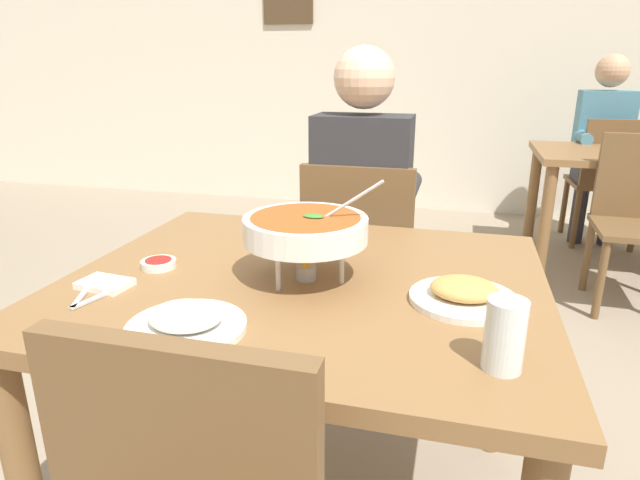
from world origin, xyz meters
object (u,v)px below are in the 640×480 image
(drink_glass, at_px, (504,339))
(dining_table_far, at_px, (620,173))
(patron_bg_left, at_px, (603,139))
(chair_bg_left, at_px, (608,175))
(rice_plate, at_px, (186,322))
(chair_bg_right, at_px, (639,211))
(appetizer_plate, at_px, (464,294))
(chair_diner_main, at_px, (360,259))
(curry_bowl, at_px, (306,230))
(diner_main, at_px, (363,199))
(dining_table_main, at_px, (305,315))
(sauce_dish, at_px, (159,263))

(drink_glass, height_order, dining_table_far, drink_glass)
(drink_glass, relative_size, patron_bg_left, 0.10)
(dining_table_far, xyz_separation_m, chair_bg_left, (0.05, 0.46, -0.10))
(rice_plate, relative_size, chair_bg_right, 0.27)
(appetizer_plate, bearing_deg, chair_diner_main, 114.89)
(chair_diner_main, distance_m, rice_plate, 1.15)
(curry_bowl, xyz_separation_m, appetizer_plate, (0.38, -0.04, -0.11))
(rice_plate, distance_m, chair_bg_left, 3.53)
(chair_bg_right, bearing_deg, curry_bowl, -124.18)
(diner_main, relative_size, curry_bowl, 3.94)
(chair_bg_left, height_order, patron_bg_left, patron_bg_left)
(dining_table_main, height_order, chair_bg_right, chair_bg_right)
(curry_bowl, height_order, patron_bg_left, patron_bg_left)
(rice_plate, bearing_deg, drink_glass, 1.32)
(appetizer_plate, height_order, sauce_dish, appetizer_plate)
(dining_table_main, bearing_deg, chair_diner_main, 90.00)
(dining_table_main, bearing_deg, appetizer_plate, -7.59)
(chair_bg_right, bearing_deg, chair_bg_left, 86.00)
(curry_bowl, relative_size, chair_bg_right, 0.37)
(dining_table_main, height_order, rice_plate, rice_plate)
(chair_bg_right, bearing_deg, patron_bg_left, 88.74)
(rice_plate, bearing_deg, patron_bg_left, 66.23)
(chair_diner_main, relative_size, chair_bg_left, 1.00)
(curry_bowl, xyz_separation_m, drink_glass, (0.44, -0.30, -0.07))
(chair_bg_right, distance_m, patron_bg_left, 1.14)
(diner_main, height_order, appetizer_plate, diner_main)
(dining_table_main, xyz_separation_m, rice_plate, (-0.15, -0.33, 0.13))
(diner_main, relative_size, rice_plate, 5.46)
(dining_table_main, bearing_deg, dining_table_far, 61.48)
(dining_table_main, height_order, sauce_dish, sauce_dish)
(dining_table_main, distance_m, drink_glass, 0.57)
(patron_bg_left, bearing_deg, chair_diner_main, -120.73)
(curry_bowl, bearing_deg, sauce_dish, -177.19)
(dining_table_far, distance_m, patron_bg_left, 0.59)
(dining_table_far, distance_m, chair_bg_right, 0.54)
(dining_table_main, xyz_separation_m, patron_bg_left, (1.31, 2.97, 0.11))
(curry_bowl, bearing_deg, dining_table_far, 61.75)
(sauce_dish, height_order, dining_table_far, sauce_dish)
(dining_table_main, relative_size, curry_bowl, 3.52)
(dining_table_main, distance_m, rice_plate, 0.38)
(curry_bowl, distance_m, rice_plate, 0.37)
(rice_plate, height_order, appetizer_plate, same)
(appetizer_plate, xyz_separation_m, sauce_dish, (-0.77, 0.02, -0.01))
(rice_plate, distance_m, patron_bg_left, 3.61)
(dining_table_main, height_order, curry_bowl, curry_bowl)
(rice_plate, bearing_deg, curry_bowl, 63.74)
(chair_diner_main, distance_m, sauce_dish, 0.93)
(drink_glass, bearing_deg, dining_table_main, 144.85)
(drink_glass, relative_size, chair_bg_right, 0.14)
(appetizer_plate, xyz_separation_m, patron_bg_left, (0.92, 3.03, -0.01))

